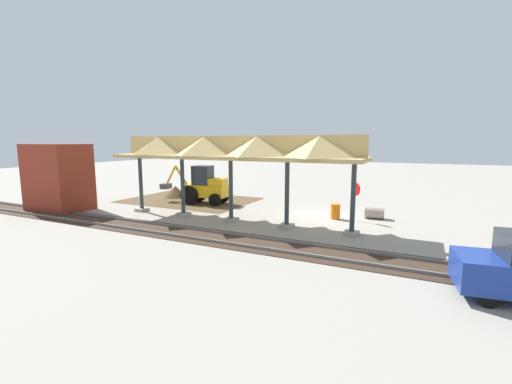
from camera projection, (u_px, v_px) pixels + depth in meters
name	position (u px, v px, depth m)	size (l,w,h in m)	color
ground_plane	(321.00, 216.00, 21.16)	(120.00, 120.00, 0.00)	gray
dirt_work_zone	(190.00, 200.00, 26.98)	(9.97, 7.00, 0.01)	brown
platform_canopy	(230.00, 149.00, 19.16)	(14.84, 3.20, 4.90)	#9E998E
rail_tracks	(279.00, 246.00, 14.96)	(60.00, 2.58, 0.15)	slate
stop_sign	(355.00, 193.00, 19.70)	(0.61, 0.50, 2.24)	gray
backhoe	(204.00, 187.00, 25.36)	(5.41, 2.02, 2.82)	#EAB214
dirt_mound	(176.00, 197.00, 28.46)	(4.22, 4.22, 1.86)	brown
concrete_pipe	(374.00, 213.00, 20.45)	(1.13, 0.79, 0.72)	#9E9384
brick_utility_building	(58.00, 177.00, 22.91)	(3.98, 2.62, 4.41)	maroon
traffic_barrel	(335.00, 211.00, 20.36)	(0.56, 0.56, 0.90)	orange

